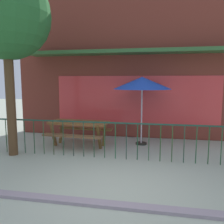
{
  "coord_description": "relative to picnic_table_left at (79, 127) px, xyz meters",
  "views": [
    {
      "loc": [
        0.76,
        -4.05,
        2.03
      ],
      "look_at": [
        -0.45,
        2.28,
        1.18
      ],
      "focal_mm": 38.15,
      "sensor_mm": 36.0,
      "label": 1
    }
  ],
  "objects": [
    {
      "name": "picnic_table_left",
      "position": [
        0.0,
        0.0,
        0.0
      ],
      "size": [
        1.88,
        1.46,
        0.79
      ],
      "color": "brown",
      "rests_on": "ground"
    },
    {
      "name": "street_tree",
      "position": [
        -1.5,
        -1.2,
        3.07
      ],
      "size": [
        2.3,
        2.3,
        4.86
      ],
      "color": "#523821",
      "rests_on": "ground"
    },
    {
      "name": "patio_fence_front",
      "position": [
        1.61,
        -1.01,
        0.05
      ],
      "size": [
        7.5,
        0.04,
        0.97
      ],
      "color": "#1A4131",
      "rests_on": "ground"
    },
    {
      "name": "pub_storefront",
      "position": [
        1.61,
        1.74,
        2.12
      ],
      "size": [
        8.89,
        1.28,
        5.49
      ],
      "color": "#47180E",
      "rests_on": "ground"
    },
    {
      "name": "patio_umbrella",
      "position": [
        1.89,
        0.56,
        1.34
      ],
      "size": [
        1.82,
        1.82,
        2.15
      ],
      "color": "black",
      "rests_on": "ground"
    },
    {
      "name": "curb_edge",
      "position": [
        1.61,
        -3.38,
        -0.61
      ],
      "size": [
        12.45,
        0.2,
        0.11
      ],
      "primitive_type": "cube",
      "color": "gray",
      "rests_on": "ground"
    },
    {
      "name": "ground",
      "position": [
        1.61,
        -2.89,
        -0.61
      ],
      "size": [
        40.0,
        40.0,
        0.0
      ],
      "primitive_type": "plane",
      "color": "#A7AE99"
    }
  ]
}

